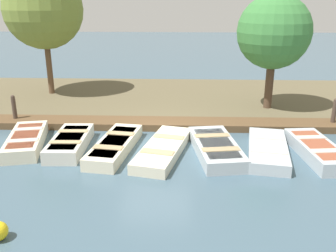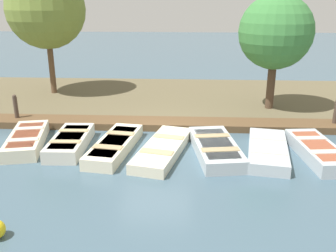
# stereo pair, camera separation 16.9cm
# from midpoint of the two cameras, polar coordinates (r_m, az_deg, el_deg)

# --- Properties ---
(ground_plane) EXTENTS (80.00, 80.00, 0.00)m
(ground_plane) POSITION_cam_midpoint_polar(r_m,az_deg,el_deg) (12.67, -2.33, -2.37)
(ground_plane) COLOR #425B6B
(shore_bank) EXTENTS (8.00, 24.00, 0.21)m
(shore_bank) POSITION_cam_midpoint_polar(r_m,az_deg,el_deg) (17.37, -1.06, 4.05)
(shore_bank) COLOR brown
(shore_bank) RESTS_ON ground_plane
(dock_walkway) EXTENTS (1.07, 21.23, 0.26)m
(dock_walkway) POSITION_cam_midpoint_polar(r_m,az_deg,el_deg) (14.01, -1.87, 0.35)
(dock_walkway) COLOR brown
(dock_walkway) RESTS_ON ground_plane
(rowboat_0) EXTENTS (3.00, 1.61, 0.44)m
(rowboat_0) POSITION_cam_midpoint_polar(r_m,az_deg,el_deg) (13.02, -21.15, -2.07)
(rowboat_0) COLOR beige
(rowboat_0) RESTS_ON ground_plane
(rowboat_1) EXTENTS (2.65, 1.10, 0.44)m
(rowboat_1) POSITION_cam_midpoint_polar(r_m,az_deg,el_deg) (12.41, -15.09, -2.43)
(rowboat_1) COLOR beige
(rowboat_1) RESTS_ON ground_plane
(rowboat_2) EXTENTS (3.31, 1.42, 0.40)m
(rowboat_2) POSITION_cam_midpoint_polar(r_m,az_deg,el_deg) (11.93, -8.50, -2.96)
(rowboat_2) COLOR beige
(rowboat_2) RESTS_ON ground_plane
(rowboat_3) EXTENTS (3.55, 1.81, 0.34)m
(rowboat_3) POSITION_cam_midpoint_polar(r_m,az_deg,el_deg) (11.63, -1.12, -3.48)
(rowboat_3) COLOR beige
(rowboat_3) RESTS_ON ground_plane
(rowboat_4) EXTENTS (3.19, 1.67, 0.41)m
(rowboat_4) POSITION_cam_midpoint_polar(r_m,az_deg,el_deg) (11.71, 6.90, -3.30)
(rowboat_4) COLOR #B2BCC1
(rowboat_4) RESTS_ON ground_plane
(rowboat_5) EXTENTS (3.16, 1.64, 0.37)m
(rowboat_5) POSITION_cam_midpoint_polar(r_m,az_deg,el_deg) (11.92, 14.57, -3.47)
(rowboat_5) COLOR #B2BCC1
(rowboat_5) RESTS_ON ground_plane
(rowboat_6) EXTENTS (2.98, 1.32, 0.44)m
(rowboat_6) POSITION_cam_midpoint_polar(r_m,az_deg,el_deg) (12.26, 21.44, -3.42)
(rowboat_6) COLOR #B2BCC1
(rowboat_6) RESTS_ON ground_plane
(mooring_post_near) EXTENTS (0.16, 0.16, 1.16)m
(mooring_post_near) POSITION_cam_midpoint_polar(r_m,az_deg,el_deg) (15.29, -22.65, 2.28)
(mooring_post_near) COLOR #47382D
(mooring_post_near) RESTS_ON ground_plane
(mooring_post_far) EXTENTS (0.16, 0.16, 1.16)m
(mooring_post_far) POSITION_cam_midpoint_polar(r_m,az_deg,el_deg) (14.93, 23.67, 1.75)
(mooring_post_far) COLOR #47382D
(mooring_post_far) RESTS_ON ground_plane
(park_tree_far_left) EXTENTS (3.54, 3.54, 5.85)m
(park_tree_far_left) POSITION_cam_midpoint_polar(r_m,az_deg,el_deg) (18.47, -18.74, 16.46)
(park_tree_far_left) COLOR brown
(park_tree_far_left) RESTS_ON ground_plane
(park_tree_left) EXTENTS (2.92, 2.92, 4.78)m
(park_tree_left) POSITION_cam_midpoint_polar(r_m,az_deg,el_deg) (15.72, 15.54, 13.59)
(park_tree_left) COLOR #4C3828
(park_tree_left) RESTS_ON ground_plane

